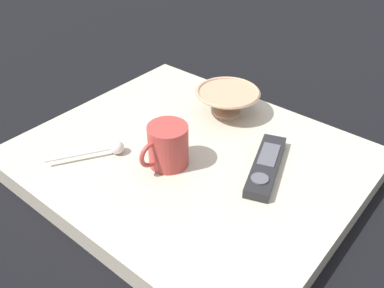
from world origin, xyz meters
The scene contains 6 objects.
ground_plane centered at (0.00, 0.00, 0.00)m, with size 6.00×6.00×0.00m, color black.
table centered at (0.00, 0.00, 0.02)m, with size 0.56×0.66×0.04m.
cereal_bowl centered at (0.17, 0.03, 0.08)m, with size 0.15×0.15×0.06m.
coffee_mug centered at (-0.05, 0.01, 0.09)m, with size 0.11×0.08×0.09m.
teaspoon centered at (-0.11, 0.12, 0.06)m, with size 0.14×0.09×0.03m.
tv_remote_near centered at (0.05, -0.15, 0.05)m, with size 0.19×0.11×0.02m.
Camera 1 is at (-0.53, -0.44, 0.56)m, focal length 39.12 mm.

